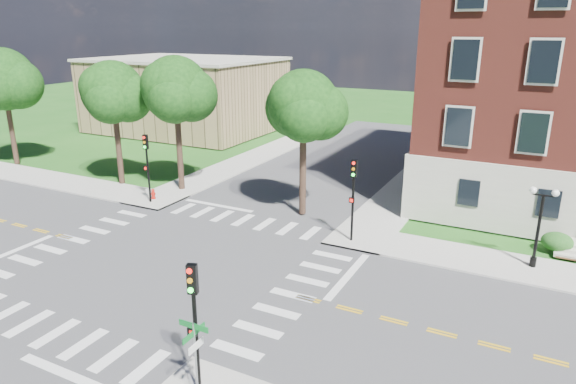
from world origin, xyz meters
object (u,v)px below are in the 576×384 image
at_px(traffic_signal_ne, 353,190).
at_px(traffic_signal_nw, 147,160).
at_px(traffic_signal_se, 194,314).
at_px(twin_lamp_west, 539,223).
at_px(fire_hydrant, 153,194).
at_px(street_sign_pole, 195,349).

xyz_separation_m(traffic_signal_ne, traffic_signal_nw, (-15.00, -0.02, 0.00)).
relative_size(traffic_signal_se, traffic_signal_ne, 1.00).
relative_size(traffic_signal_ne, twin_lamp_west, 1.13).
relative_size(traffic_signal_nw, fire_hydrant, 6.40).
height_order(traffic_signal_nw, fire_hydrant, traffic_signal_nw).
bearing_deg(traffic_signal_se, twin_lamp_west, 58.89).
distance_m(traffic_signal_nw, street_sign_pole, 21.57).
bearing_deg(street_sign_pole, traffic_signal_ne, 91.43).
distance_m(traffic_signal_ne, traffic_signal_nw, 15.00).
distance_m(traffic_signal_ne, twin_lamp_west, 9.60).
relative_size(traffic_signal_se, street_sign_pole, 1.55).
xyz_separation_m(traffic_signal_se, fire_hydrant, (-15.31, 15.23, -2.72)).
bearing_deg(traffic_signal_ne, traffic_signal_se, -89.86).
bearing_deg(twin_lamp_west, street_sign_pole, -119.43).
bearing_deg(traffic_signal_nw, street_sign_pole, -44.47).
bearing_deg(traffic_signal_nw, twin_lamp_west, 2.57).
relative_size(twin_lamp_west, street_sign_pole, 1.36).
bearing_deg(traffic_signal_se, traffic_signal_nw, 135.83).
height_order(traffic_signal_se, traffic_signal_nw, same).
xyz_separation_m(traffic_signal_se, twin_lamp_west, (9.48, 15.70, -0.66)).
bearing_deg(traffic_signal_se, fire_hydrant, 135.16).
xyz_separation_m(traffic_signal_ne, street_sign_pole, (0.38, -15.12, -0.88)).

